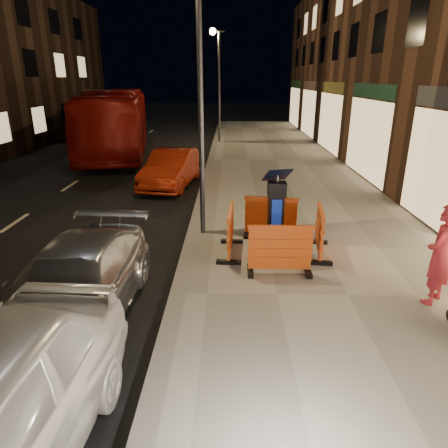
{
  "coord_description": "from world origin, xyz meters",
  "views": [
    {
      "loc": [
        0.92,
        -6.2,
        3.74
      ],
      "look_at": [
        0.8,
        1.0,
        1.1
      ],
      "focal_mm": 32.0,
      "sensor_mm": 36.0,
      "label": 1
    }
  ],
  "objects_px": {
    "barrier_back": "(271,217)",
    "man": "(440,255)",
    "barrier_kerbside": "(231,232)",
    "barrier_bldgside": "(319,232)",
    "parking_kiosk": "(276,215)",
    "barrier_front": "(280,250)",
    "bus_doubledecker": "(119,153)",
    "car_silver": "(79,319)",
    "car_red": "(173,186)"
  },
  "relations": [
    {
      "from": "parking_kiosk",
      "to": "car_red",
      "type": "distance_m",
      "value": 7.09
    },
    {
      "from": "barrier_front",
      "to": "barrier_back",
      "type": "height_order",
      "value": "same"
    },
    {
      "from": "barrier_front",
      "to": "man",
      "type": "bearing_deg",
      "value": -21.58
    },
    {
      "from": "barrier_bldgside",
      "to": "barrier_front",
      "type": "bearing_deg",
      "value": 142.53
    },
    {
      "from": "barrier_bldgside",
      "to": "man",
      "type": "bearing_deg",
      "value": -134.4
    },
    {
      "from": "barrier_front",
      "to": "barrier_bldgside",
      "type": "height_order",
      "value": "same"
    },
    {
      "from": "parking_kiosk",
      "to": "car_red",
      "type": "bearing_deg",
      "value": 121.6
    },
    {
      "from": "parking_kiosk",
      "to": "bus_doubledecker",
      "type": "height_order",
      "value": "parking_kiosk"
    },
    {
      "from": "car_red",
      "to": "barrier_back",
      "type": "bearing_deg",
      "value": -51.47
    },
    {
      "from": "car_red",
      "to": "barrier_kerbside",
      "type": "bearing_deg",
      "value": -62.72
    },
    {
      "from": "parking_kiosk",
      "to": "barrier_bldgside",
      "type": "height_order",
      "value": "parking_kiosk"
    },
    {
      "from": "barrier_front",
      "to": "car_red",
      "type": "height_order",
      "value": "barrier_front"
    },
    {
      "from": "barrier_front",
      "to": "car_silver",
      "type": "relative_size",
      "value": 0.3
    },
    {
      "from": "barrier_kerbside",
      "to": "bus_doubledecker",
      "type": "relative_size",
      "value": 0.11
    },
    {
      "from": "barrier_front",
      "to": "car_red",
      "type": "bearing_deg",
      "value": 113.57
    },
    {
      "from": "barrier_kerbside",
      "to": "man",
      "type": "xyz_separation_m",
      "value": [
        3.44,
        -1.96,
        0.37
      ]
    },
    {
      "from": "barrier_bldgside",
      "to": "parking_kiosk",
      "type": "bearing_deg",
      "value": 97.53
    },
    {
      "from": "parking_kiosk",
      "to": "bus_doubledecker",
      "type": "xyz_separation_m",
      "value": [
        -6.9,
        13.19,
        -1.04
      ]
    },
    {
      "from": "bus_doubledecker",
      "to": "barrier_front",
      "type": "bearing_deg",
      "value": -73.99
    },
    {
      "from": "barrier_front",
      "to": "barrier_kerbside",
      "type": "distance_m",
      "value": 1.34
    },
    {
      "from": "car_red",
      "to": "bus_doubledecker",
      "type": "distance_m",
      "value": 7.88
    },
    {
      "from": "man",
      "to": "barrier_front",
      "type": "bearing_deg",
      "value": -67.94
    },
    {
      "from": "barrier_kerbside",
      "to": "barrier_bldgside",
      "type": "xyz_separation_m",
      "value": [
        1.9,
        0.0,
        0.0
      ]
    },
    {
      "from": "barrier_back",
      "to": "bus_doubledecker",
      "type": "distance_m",
      "value": 14.07
    },
    {
      "from": "barrier_bldgside",
      "to": "man",
      "type": "height_order",
      "value": "man"
    },
    {
      "from": "parking_kiosk",
      "to": "barrier_back",
      "type": "distance_m",
      "value": 1.03
    },
    {
      "from": "parking_kiosk",
      "to": "barrier_back",
      "type": "bearing_deg",
      "value": 95.53
    },
    {
      "from": "parking_kiosk",
      "to": "car_red",
      "type": "relative_size",
      "value": 0.45
    },
    {
      "from": "barrier_front",
      "to": "car_silver",
      "type": "xyz_separation_m",
      "value": [
        -3.44,
        -1.43,
        -0.64
      ]
    },
    {
      "from": "barrier_front",
      "to": "car_silver",
      "type": "height_order",
      "value": "barrier_front"
    },
    {
      "from": "parking_kiosk",
      "to": "barrier_front",
      "type": "relative_size",
      "value": 1.4
    },
    {
      "from": "barrier_kerbside",
      "to": "man",
      "type": "distance_m",
      "value": 3.97
    },
    {
      "from": "barrier_front",
      "to": "barrier_back",
      "type": "bearing_deg",
      "value": 90.53
    },
    {
      "from": "barrier_back",
      "to": "car_red",
      "type": "bearing_deg",
      "value": 128.48
    },
    {
      "from": "barrier_bldgside",
      "to": "bus_doubledecker",
      "type": "xyz_separation_m",
      "value": [
        -7.85,
        13.19,
        -0.64
      ]
    },
    {
      "from": "parking_kiosk",
      "to": "barrier_bldgside",
      "type": "xyz_separation_m",
      "value": [
        0.95,
        0.0,
        -0.39
      ]
    },
    {
      "from": "barrier_kerbside",
      "to": "barrier_bldgside",
      "type": "height_order",
      "value": "same"
    },
    {
      "from": "barrier_kerbside",
      "to": "bus_doubledecker",
      "type": "height_order",
      "value": "bus_doubledecker"
    },
    {
      "from": "parking_kiosk",
      "to": "barrier_front",
      "type": "height_order",
      "value": "parking_kiosk"
    },
    {
      "from": "barrier_bldgside",
      "to": "car_silver",
      "type": "height_order",
      "value": "barrier_bldgside"
    },
    {
      "from": "barrier_kerbside",
      "to": "bus_doubledecker",
      "type": "xyz_separation_m",
      "value": [
        -5.95,
        13.19,
        -0.64
      ]
    },
    {
      "from": "barrier_kerbside",
      "to": "car_red",
      "type": "xyz_separation_m",
      "value": [
        -2.13,
        6.3,
        -0.64
      ]
    },
    {
      "from": "barrier_back",
      "to": "man",
      "type": "xyz_separation_m",
      "value": [
        2.49,
        -2.91,
        0.37
      ]
    },
    {
      "from": "parking_kiosk",
      "to": "car_silver",
      "type": "height_order",
      "value": "parking_kiosk"
    },
    {
      "from": "car_silver",
      "to": "car_red",
      "type": "xyz_separation_m",
      "value": [
        0.36,
        8.68,
        0.0
      ]
    },
    {
      "from": "car_silver",
      "to": "barrier_kerbside",
      "type": "bearing_deg",
      "value": 45.94
    },
    {
      "from": "car_red",
      "to": "man",
      "type": "bearing_deg",
      "value": -47.43
    },
    {
      "from": "barrier_back",
      "to": "man",
      "type": "bearing_deg",
      "value": -40.97
    },
    {
      "from": "bus_doubledecker",
      "to": "barrier_back",
      "type": "bearing_deg",
      "value": -70.59
    },
    {
      "from": "bus_doubledecker",
      "to": "man",
      "type": "xyz_separation_m",
      "value": [
        9.38,
        -15.15,
        1.01
      ]
    }
  ]
}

